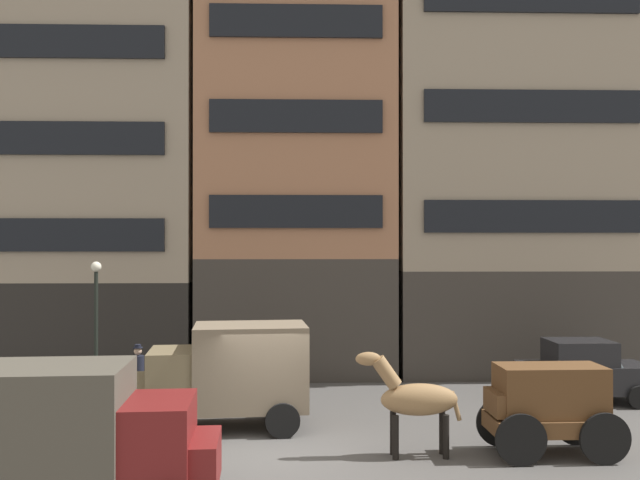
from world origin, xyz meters
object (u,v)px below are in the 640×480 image
object	(u,v)px
draft_horse	(415,398)
streetlamp_curbside	(96,309)
delivery_truck_near	(227,372)
pedestrian_officer	(138,373)
cargo_wagon	(548,403)
delivery_truck_far	(77,437)
sedan_dark	(583,371)

from	to	relation	value
draft_horse	streetlamp_curbside	distance (m)	10.80
delivery_truck_near	streetlamp_curbside	xyz separation A→B (m)	(-4.42, 3.82, 1.25)
pedestrian_officer	streetlamp_curbside	size ratio (longest dim) A/B	0.44
cargo_wagon	streetlamp_curbside	world-z (taller)	streetlamp_curbside
delivery_truck_far	streetlamp_curbside	bearing A→B (deg)	104.89
delivery_truck_near	streetlamp_curbside	bearing A→B (deg)	139.13
cargo_wagon	pedestrian_officer	world-z (taller)	cargo_wagon
draft_horse	delivery_truck_far	xyz separation A→B (m)	(-6.25, -3.29, 0.15)
draft_horse	delivery_truck_far	bearing A→B (deg)	-152.26
delivery_truck_near	streetlamp_curbside	size ratio (longest dim) A/B	1.09
delivery_truck_far	streetlamp_curbside	size ratio (longest dim) A/B	1.08
draft_horse	delivery_truck_far	distance (m)	7.07
sedan_dark	pedestrian_officer	distance (m)	12.94
delivery_truck_near	draft_horse	bearing A→B (deg)	-28.25
delivery_truck_near	delivery_truck_far	xyz separation A→B (m)	(-1.91, -5.62, 0.00)
streetlamp_curbside	delivery_truck_near	bearing A→B (deg)	-40.87
cargo_wagon	sedan_dark	bearing A→B (deg)	59.73
sedan_dark	pedestrian_officer	xyz separation A→B (m)	(-12.94, -0.22, 0.07)
sedan_dark	pedestrian_officer	bearing A→B (deg)	-179.02
streetlamp_curbside	pedestrian_officer	bearing A→B (deg)	-42.41
cargo_wagon	streetlamp_curbside	bearing A→B (deg)	152.27
draft_horse	pedestrian_officer	bearing A→B (deg)	146.79
delivery_truck_far	cargo_wagon	bearing A→B (deg)	19.67
draft_horse	delivery_truck_far	size ratio (longest dim) A/B	0.53
pedestrian_officer	delivery_truck_near	bearing A→B (deg)	-39.94
sedan_dark	streetlamp_curbside	bearing A→B (deg)	175.04
cargo_wagon	sedan_dark	distance (m)	5.67
delivery_truck_near	delivery_truck_far	size ratio (longest dim) A/B	1.01
draft_horse	delivery_truck_near	bearing A→B (deg)	151.75
delivery_truck_near	streetlamp_curbside	distance (m)	5.97
delivery_truck_far	delivery_truck_near	bearing A→B (deg)	71.28
draft_horse	streetlamp_curbside	world-z (taller)	streetlamp_curbside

